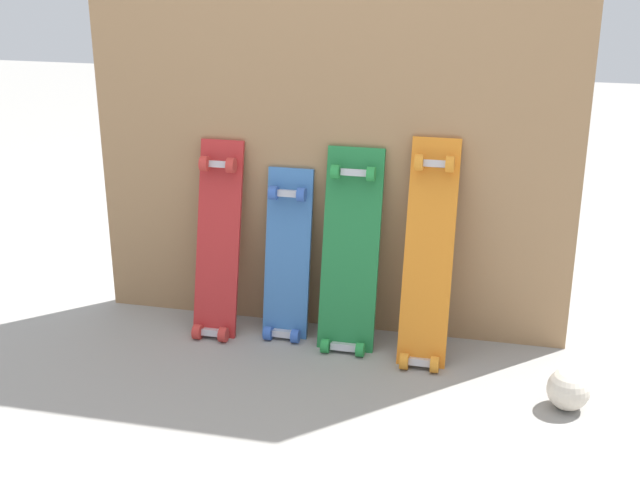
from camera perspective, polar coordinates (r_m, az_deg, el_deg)
The scene contains 7 objects.
ground_plane at distance 3.22m, azimuth 0.29°, elevation -6.09°, with size 12.00×12.00×0.00m, color gray.
plywood_wall_panel at distance 2.99m, azimuth 0.63°, elevation 10.67°, with size 1.76×0.04×1.86m, color #99724C.
skateboard_red at distance 3.14m, azimuth -6.92°, elevation -0.59°, with size 0.16×0.25×0.78m.
skateboard_blue at distance 3.11m, azimuth -2.23°, elevation -1.59°, with size 0.17×0.20×0.69m.
skateboard_green at distance 3.01m, azimuth 2.02°, elevation -1.36°, with size 0.20×0.25×0.78m.
skateboard_orange at distance 2.94m, azimuth 7.27°, elevation -1.56°, with size 0.17×0.31×0.83m.
rubber_ball at distance 2.81m, azimuth 16.38°, elevation -9.61°, with size 0.14×0.14×0.14m, color beige.
Camera 1 is at (0.65, -2.81, 1.42)m, focal length 47.55 mm.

